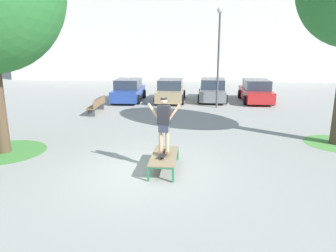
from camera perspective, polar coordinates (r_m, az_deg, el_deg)
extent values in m
plane|color=#999993|center=(9.76, -4.09, -8.10)|extent=(120.00, 120.00, 0.00)
cube|color=silver|center=(35.89, 0.87, 16.71)|extent=(35.49, 4.00, 10.42)
cube|color=#237A4C|center=(10.70, -2.00, -4.93)|extent=(0.06, 0.06, 0.38)
cube|color=#237A4C|center=(10.63, 1.76, -5.06)|extent=(0.06, 0.06, 0.38)
cube|color=#237A4C|center=(9.00, -3.60, -8.77)|extent=(0.06, 0.06, 0.38)
cube|color=#237A4C|center=(8.92, 0.89, -8.97)|extent=(0.06, 0.06, 0.38)
cylinder|color=#237A4C|center=(9.77, -2.74, -5.51)|extent=(0.09, 1.90, 0.05)
cylinder|color=#237A4C|center=(9.69, 1.37, -5.66)|extent=(0.09, 1.90, 0.05)
cylinder|color=#237A4C|center=(10.59, -0.13, -3.90)|extent=(0.76, 0.07, 0.05)
cylinder|color=#237A4C|center=(8.87, -1.37, -7.60)|extent=(0.76, 0.07, 0.05)
cube|color=#847051|center=(9.71, -0.70, -5.37)|extent=(0.80, 1.92, 0.03)
cube|color=black|center=(9.62, -0.73, -4.92)|extent=(0.30, 0.82, 0.02)
cylinder|color=silver|center=(9.92, -0.81, -4.67)|extent=(0.04, 0.06, 0.06)
cylinder|color=silver|center=(9.89, 0.05, -4.73)|extent=(0.04, 0.06, 0.06)
cylinder|color=silver|center=(9.40, -1.55, -5.76)|extent=(0.04, 0.06, 0.06)
cylinder|color=silver|center=(9.37, -0.66, -5.83)|extent=(0.04, 0.06, 0.06)
cylinder|color=tan|center=(9.52, -1.33, -2.50)|extent=(0.11, 0.11, 0.82)
cube|color=#99704C|center=(9.68, -1.25, -4.54)|extent=(0.13, 0.25, 0.07)
cylinder|color=tan|center=(9.47, -0.15, -2.58)|extent=(0.11, 0.11, 0.82)
cube|color=#99704C|center=(9.64, -0.09, -4.62)|extent=(0.13, 0.25, 0.07)
cube|color=#33384C|center=(9.39, -0.75, -0.36)|extent=(0.32, 0.24, 0.24)
cube|color=#232328|center=(9.30, -0.76, 2.03)|extent=(0.39, 0.26, 0.56)
cylinder|color=tan|center=(9.35, -2.56, 2.57)|extent=(0.41, 0.13, 0.52)
cylinder|color=tan|center=(9.22, 1.06, 2.42)|extent=(0.41, 0.13, 0.52)
sphere|color=tan|center=(9.22, -0.77, 4.52)|extent=(0.20, 0.20, 0.20)
cylinder|color=black|center=(9.21, -0.77, 4.95)|extent=(0.19, 0.19, 0.05)
cylinder|color=#47893D|center=(12.85, -27.34, -4.12)|extent=(2.88, 2.88, 0.01)
cube|color=#28479E|center=(22.05, -7.06, 5.86)|extent=(1.74, 4.22, 0.70)
cube|color=#2D3847|center=(21.81, -7.19, 7.54)|extent=(1.58, 2.11, 0.64)
cylinder|color=black|center=(23.51, -8.49, 5.82)|extent=(0.23, 0.60, 0.60)
cylinder|color=black|center=(23.21, -4.37, 5.82)|extent=(0.23, 0.60, 0.60)
cylinder|color=black|center=(21.00, -9.99, 4.75)|extent=(0.23, 0.60, 0.60)
cylinder|color=black|center=(20.66, -5.40, 4.75)|extent=(0.23, 0.60, 0.60)
cube|color=tan|center=(21.72, 0.46, 5.84)|extent=(1.74, 4.21, 0.70)
cube|color=#2D3847|center=(21.49, 0.43, 7.55)|extent=(1.58, 2.11, 0.64)
cylinder|color=black|center=(23.12, -1.39, 5.83)|extent=(0.23, 0.60, 0.60)
cylinder|color=black|center=(22.99, 2.84, 5.77)|extent=(0.23, 0.60, 0.60)
cylinder|color=black|center=(20.56, -2.20, 4.75)|extent=(0.23, 0.60, 0.60)
cylinder|color=black|center=(20.42, 2.56, 4.68)|extent=(0.23, 0.60, 0.60)
cube|color=slate|center=(22.26, 8.00, 5.91)|extent=(1.90, 4.28, 0.70)
cube|color=#2D3847|center=(22.02, 8.07, 7.58)|extent=(1.66, 2.17, 0.64)
cylinder|color=black|center=(23.58, 5.88, 5.92)|extent=(0.25, 0.61, 0.60)
cylinder|color=black|center=(23.60, 10.02, 5.79)|extent=(0.25, 0.61, 0.60)
cylinder|color=black|center=(21.01, 5.69, 4.90)|extent=(0.25, 0.61, 0.60)
cylinder|color=black|center=(21.04, 10.34, 4.75)|extent=(0.25, 0.61, 0.60)
cube|color=red|center=(22.31, 15.46, 5.55)|extent=(1.72, 4.21, 0.70)
cube|color=#2D3847|center=(22.08, 15.65, 7.21)|extent=(1.57, 2.11, 0.64)
cylinder|color=black|center=(23.47, 12.79, 5.61)|extent=(0.22, 0.60, 0.60)
cylinder|color=black|center=(23.78, 16.86, 5.46)|extent=(0.22, 0.60, 0.60)
cylinder|color=black|center=(20.93, 13.80, 4.52)|extent=(0.22, 0.60, 0.60)
cylinder|color=black|center=(21.28, 18.33, 4.36)|extent=(0.22, 0.60, 0.60)
cube|color=brown|center=(18.34, -12.82, 3.65)|extent=(0.48, 2.41, 0.06)
cube|color=brown|center=(18.25, -12.26, 4.33)|extent=(0.08, 2.40, 0.36)
cube|color=#424247|center=(17.49, -13.64, 2.32)|extent=(0.38, 0.09, 0.40)
cube|color=#424247|center=(19.29, -12.00, 3.51)|extent=(0.38, 0.09, 0.40)
cylinder|color=#4C4C51|center=(19.42, 9.03, 11.30)|extent=(0.12, 0.12, 5.50)
sphere|color=silver|center=(19.49, 9.38, 19.84)|extent=(0.36, 0.36, 0.36)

